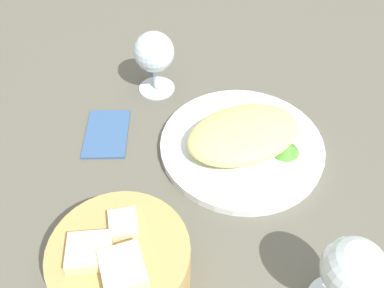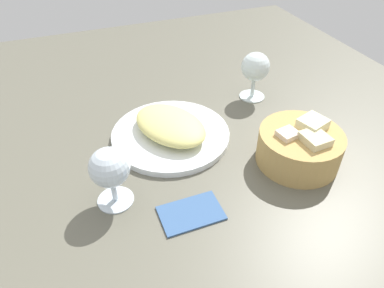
{
  "view_description": "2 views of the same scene",
  "coord_description": "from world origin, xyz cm",
  "px_view_note": "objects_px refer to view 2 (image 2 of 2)",
  "views": [
    {
      "loc": [
        10.06,
        44.25,
        50.23
      ],
      "look_at": [
        9.22,
        1.58,
        4.25
      ],
      "focal_mm": 39.13,
      "sensor_mm": 36.0,
      "label": 1
    },
    {
      "loc": [
        61.34,
        -19.46,
        48.78
      ],
      "look_at": [
        9.01,
        0.88,
        3.33
      ],
      "focal_mm": 33.07,
      "sensor_mm": 36.0,
      "label": 2
    }
  ],
  "objects_px": {
    "bread_basket": "(300,146)",
    "plate": "(171,135)",
    "wine_glass_far": "(255,69)",
    "folded_napkin": "(191,212)",
    "wine_glass_near": "(110,170)"
  },
  "relations": [
    {
      "from": "wine_glass_far",
      "to": "folded_napkin",
      "type": "bearing_deg",
      "value": -43.25
    },
    {
      "from": "bread_basket",
      "to": "plate",
      "type": "bearing_deg",
      "value": -127.95
    },
    {
      "from": "plate",
      "to": "wine_glass_near",
      "type": "relative_size",
      "value": 2.22
    },
    {
      "from": "bread_basket",
      "to": "wine_glass_near",
      "type": "distance_m",
      "value": 0.38
    },
    {
      "from": "plate",
      "to": "folded_napkin",
      "type": "distance_m",
      "value": 0.23
    },
    {
      "from": "bread_basket",
      "to": "folded_napkin",
      "type": "distance_m",
      "value": 0.26
    },
    {
      "from": "wine_glass_far",
      "to": "folded_napkin",
      "type": "relative_size",
      "value": 1.11
    },
    {
      "from": "bread_basket",
      "to": "wine_glass_near",
      "type": "xyz_separation_m",
      "value": [
        -0.03,
        -0.37,
        0.04
      ]
    },
    {
      "from": "plate",
      "to": "bread_basket",
      "type": "relative_size",
      "value": 1.57
    },
    {
      "from": "wine_glass_near",
      "to": "wine_glass_far",
      "type": "relative_size",
      "value": 0.96
    },
    {
      "from": "folded_napkin",
      "to": "wine_glass_far",
      "type": "bearing_deg",
      "value": 46.76
    },
    {
      "from": "wine_glass_far",
      "to": "plate",
      "type": "bearing_deg",
      "value": -71.06
    },
    {
      "from": "bread_basket",
      "to": "wine_glass_far",
      "type": "bearing_deg",
      "value": 172.08
    },
    {
      "from": "plate",
      "to": "bread_basket",
      "type": "bearing_deg",
      "value": 52.05
    },
    {
      "from": "bread_basket",
      "to": "wine_glass_far",
      "type": "relative_size",
      "value": 1.36
    }
  ]
}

